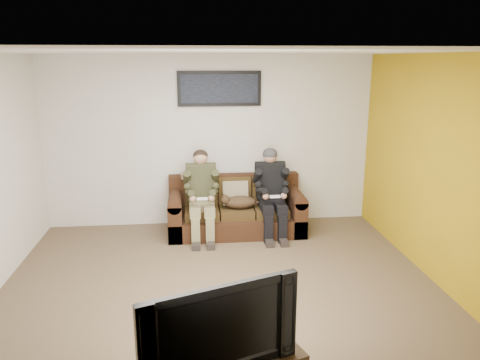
{
  "coord_description": "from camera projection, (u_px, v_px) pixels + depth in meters",
  "views": [
    {
      "loc": [
        -0.3,
        -4.85,
        2.53
      ],
      "look_at": [
        0.35,
        1.2,
        0.95
      ],
      "focal_mm": 35.0,
      "sensor_mm": 36.0,
      "label": 1
    }
  ],
  "objects": [
    {
      "name": "accent_wall_right",
      "position": [
        440.0,
        171.0,
        5.27
      ],
      "size": [
        0.0,
        4.5,
        4.5
      ],
      "primitive_type": "plane",
      "rotation": [
        1.57,
        0.0,
        -1.57
      ],
      "color": "#B08C11",
      "rests_on": "ground"
    },
    {
      "name": "television",
      "position": [
        215.0,
        323.0,
        3.25
      ],
      "size": [
        1.14,
        0.53,
        0.67
      ],
      "primitive_type": "imported",
      "rotation": [
        0.0,
        0.0,
        0.35
      ],
      "color": "black",
      "rests_on": "tv_stand"
    },
    {
      "name": "framed_poster",
      "position": [
        219.0,
        89.0,
        6.95
      ],
      "size": [
        1.25,
        0.05,
        0.52
      ],
      "color": "black",
      "rests_on": "wall_back"
    },
    {
      "name": "floor",
      "position": [
        221.0,
        287.0,
        5.34
      ],
      "size": [
        5.0,
        5.0,
        0.0
      ],
      "primitive_type": "plane",
      "color": "brown",
      "rests_on": "ground"
    },
    {
      "name": "ceiling",
      "position": [
        218.0,
        52.0,
        4.68
      ],
      "size": [
        5.0,
        5.0,
        0.0
      ],
      "primitive_type": "plane",
      "rotation": [
        3.14,
        0.0,
        0.0
      ],
      "color": "silver",
      "rests_on": "ground"
    },
    {
      "name": "person_right",
      "position": [
        271.0,
        188.0,
        6.84
      ],
      "size": [
        0.51,
        0.86,
        1.26
      ],
      "color": "black",
      "rests_on": "sofa"
    },
    {
      "name": "wall_right",
      "position": [
        441.0,
        171.0,
        5.27
      ],
      "size": [
        0.0,
        4.5,
        4.5
      ],
      "primitive_type": "plane",
      "rotation": [
        1.57,
        0.0,
        -1.57
      ],
      "color": "beige",
      "rests_on": "ground"
    },
    {
      "name": "wall_front",
      "position": [
        244.0,
        268.0,
        2.84
      ],
      "size": [
        5.0,
        0.0,
        5.0
      ],
      "primitive_type": "plane",
      "rotation": [
        -1.57,
        0.0,
        0.0
      ],
      "color": "beige",
      "rests_on": "ground"
    },
    {
      "name": "throw_pillow",
      "position": [
        235.0,
        193.0,
        7.01
      ],
      "size": [
        0.38,
        0.18,
        0.38
      ],
      "primitive_type": "cube",
      "rotation": [
        -0.21,
        0.0,
        0.0
      ],
      "color": "#847756",
      "rests_on": "sofa"
    },
    {
      "name": "sofa",
      "position": [
        236.0,
        211.0,
        7.05
      ],
      "size": [
        1.99,
        0.86,
        0.81
      ],
      "color": "#331C0F",
      "rests_on": "ground"
    },
    {
      "name": "person_left",
      "position": [
        201.0,
        190.0,
        6.74
      ],
      "size": [
        0.51,
        0.87,
        1.25
      ],
      "color": "#867B54",
      "rests_on": "sofa"
    },
    {
      "name": "throw_blanket",
      "position": [
        195.0,
        175.0,
        7.1
      ],
      "size": [
        0.41,
        0.2,
        0.07
      ],
      "primitive_type": "cube",
      "color": "tan",
      "rests_on": "sofa"
    },
    {
      "name": "cat",
      "position": [
        239.0,
        202.0,
        6.85
      ],
      "size": [
        0.66,
        0.26,
        0.24
      ],
      "color": "#4B341D",
      "rests_on": "sofa"
    },
    {
      "name": "wall_back",
      "position": [
        210.0,
        141.0,
        7.17
      ],
      "size": [
        5.0,
        0.0,
        5.0
      ],
      "primitive_type": "plane",
      "rotation": [
        1.57,
        0.0,
        0.0
      ],
      "color": "beige",
      "rests_on": "ground"
    }
  ]
}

